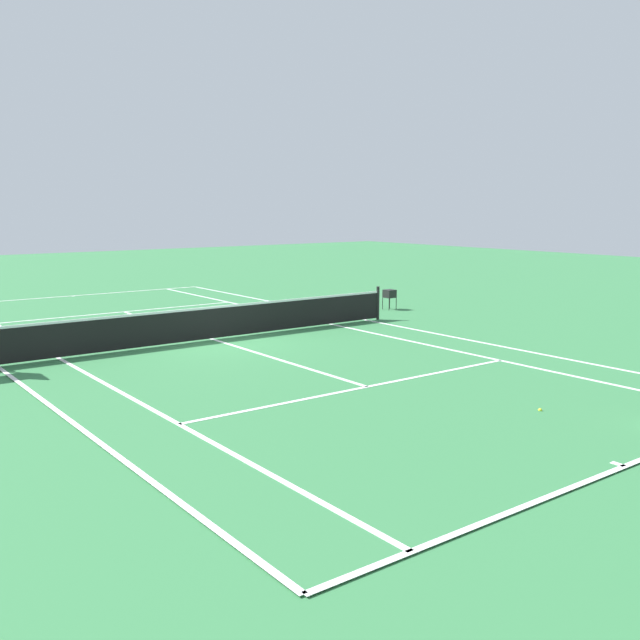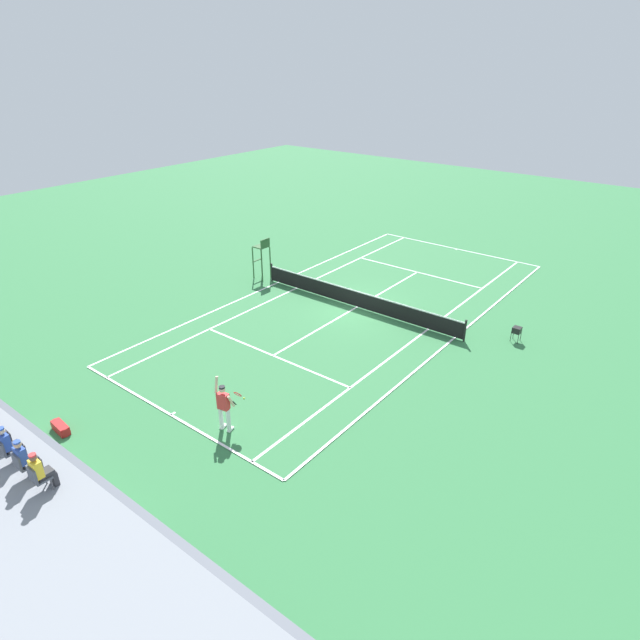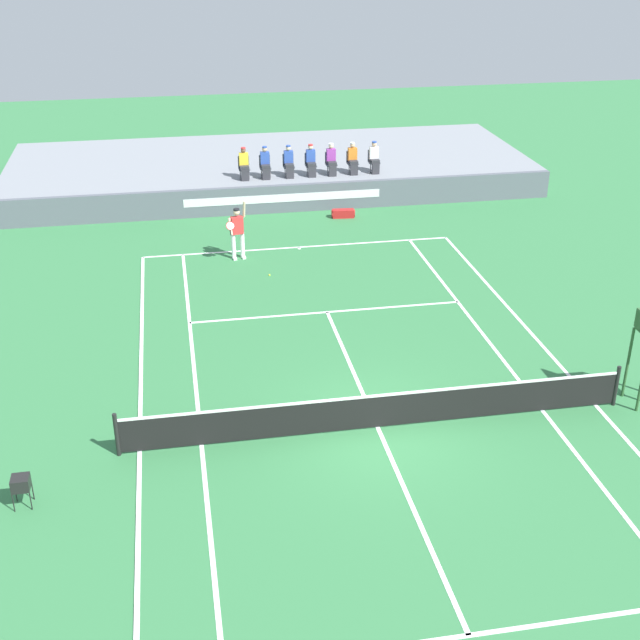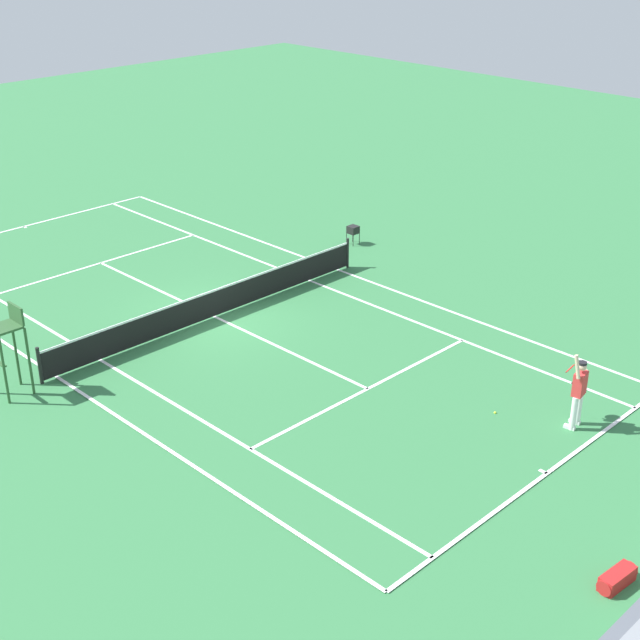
{
  "view_description": "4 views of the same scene",
  "coord_description": "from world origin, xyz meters",
  "px_view_note": "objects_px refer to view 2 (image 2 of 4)",
  "views": [
    {
      "loc": [
        9.03,
        16.86,
        3.59
      ],
      "look_at": [
        -0.67,
        3.94,
        1.0
      ],
      "focal_mm": 39.76,
      "sensor_mm": 36.0,
      "label": 1
    },
    {
      "loc": [
        -14.28,
        21.31,
        11.81
      ],
      "look_at": [
        -0.67,
        3.94,
        1.0
      ],
      "focal_mm": 30.53,
      "sensor_mm": 36.0,
      "label": 2
    },
    {
      "loc": [
        -4.32,
        -16.24,
        11.03
      ],
      "look_at": [
        -0.67,
        3.94,
        1.0
      ],
      "focal_mm": 47.68,
      "sensor_mm": 36.0,
      "label": 3
    },
    {
      "loc": [
        15.88,
        20.55,
        11.99
      ],
      "look_at": [
        -0.67,
        3.94,
        1.0
      ],
      "focal_mm": 51.6,
      "sensor_mm": 36.0,
      "label": 4
    }
  ],
  "objects_px": {
    "tennis_player": "(224,406)",
    "tennis_ball": "(244,398)",
    "spectator_seated_1": "(25,459)",
    "equipment_bag": "(61,428)",
    "umpire_chair": "(262,253)",
    "ball_hopper": "(517,330)",
    "spectator_seated_0": "(41,472)",
    "spectator_seated_2": "(9,445)"
  },
  "relations": [
    {
      "from": "spectator_seated_2",
      "to": "tennis_ball",
      "type": "distance_m",
      "value": 7.92
    },
    {
      "from": "spectator_seated_1",
      "to": "tennis_ball",
      "type": "xyz_separation_m",
      "value": [
        -0.83,
        -7.53,
        -1.69
      ]
    },
    {
      "from": "umpire_chair",
      "to": "equipment_bag",
      "type": "height_order",
      "value": "umpire_chair"
    },
    {
      "from": "spectator_seated_1",
      "to": "ball_hopper",
      "type": "height_order",
      "value": "spectator_seated_1"
    },
    {
      "from": "spectator_seated_2",
      "to": "spectator_seated_0",
      "type": "bearing_deg",
      "value": 180.0
    },
    {
      "from": "ball_hopper",
      "to": "equipment_bag",
      "type": "bearing_deg",
      "value": 58.43
    },
    {
      "from": "tennis_player",
      "to": "tennis_ball",
      "type": "bearing_deg",
      "value": -63.36
    },
    {
      "from": "tennis_ball",
      "to": "spectator_seated_0",
      "type": "bearing_deg",
      "value": 90.23
    },
    {
      "from": "spectator_seated_2",
      "to": "equipment_bag",
      "type": "xyz_separation_m",
      "value": [
        1.81,
        -2.2,
        -1.56
      ]
    },
    {
      "from": "spectator_seated_1",
      "to": "tennis_ball",
      "type": "bearing_deg",
      "value": -96.26
    },
    {
      "from": "spectator_seated_1",
      "to": "umpire_chair",
      "type": "height_order",
      "value": "umpire_chair"
    },
    {
      "from": "tennis_ball",
      "to": "equipment_bag",
      "type": "bearing_deg",
      "value": 56.02
    },
    {
      "from": "spectator_seated_0",
      "to": "spectator_seated_2",
      "type": "height_order",
      "value": "same"
    },
    {
      "from": "tennis_player",
      "to": "ball_hopper",
      "type": "height_order",
      "value": "tennis_player"
    },
    {
      "from": "tennis_ball",
      "to": "ball_hopper",
      "type": "height_order",
      "value": "ball_hopper"
    },
    {
      "from": "ball_hopper",
      "to": "tennis_player",
      "type": "bearing_deg",
      "value": 66.35
    },
    {
      "from": "spectator_seated_1",
      "to": "tennis_player",
      "type": "distance_m",
      "value": 6.09
    },
    {
      "from": "spectator_seated_0",
      "to": "spectator_seated_2",
      "type": "relative_size",
      "value": 1.0
    },
    {
      "from": "spectator_seated_1",
      "to": "tennis_player",
      "type": "xyz_separation_m",
      "value": [
        -1.69,
        -5.8,
        -0.73
      ]
    },
    {
      "from": "tennis_player",
      "to": "tennis_ball",
      "type": "height_order",
      "value": "tennis_player"
    },
    {
      "from": "spectator_seated_0",
      "to": "spectator_seated_2",
      "type": "bearing_deg",
      "value": 0.0
    },
    {
      "from": "spectator_seated_0",
      "to": "equipment_bag",
      "type": "relative_size",
      "value": 1.37
    },
    {
      "from": "spectator_seated_1",
      "to": "tennis_player",
      "type": "bearing_deg",
      "value": -106.25
    },
    {
      "from": "spectator_seated_2",
      "to": "tennis_ball",
      "type": "xyz_separation_m",
      "value": [
        -1.78,
        -7.53,
        -1.69
      ]
    },
    {
      "from": "spectator_seated_1",
      "to": "equipment_bag",
      "type": "xyz_separation_m",
      "value": [
        2.77,
        -2.2,
        -1.56
      ]
    },
    {
      "from": "tennis_ball",
      "to": "umpire_chair",
      "type": "distance_m",
      "value": 12.52
    },
    {
      "from": "spectator_seated_0",
      "to": "ball_hopper",
      "type": "relative_size",
      "value": 1.81
    },
    {
      "from": "spectator_seated_0",
      "to": "spectator_seated_1",
      "type": "distance_m",
      "value": 0.86
    },
    {
      "from": "tennis_player",
      "to": "umpire_chair",
      "type": "xyz_separation_m",
      "value": [
        8.87,
        -11.24,
        0.56
      ]
    },
    {
      "from": "tennis_player",
      "to": "umpire_chair",
      "type": "relative_size",
      "value": 0.85
    },
    {
      "from": "spectator_seated_1",
      "to": "spectator_seated_2",
      "type": "xyz_separation_m",
      "value": [
        0.96,
        0.0,
        0.0
      ]
    },
    {
      "from": "tennis_ball",
      "to": "umpire_chair",
      "type": "relative_size",
      "value": 0.03
    },
    {
      "from": "umpire_chair",
      "to": "equipment_bag",
      "type": "bearing_deg",
      "value": 106.56
    },
    {
      "from": "umpire_chair",
      "to": "ball_hopper",
      "type": "bearing_deg",
      "value": -174.19
    },
    {
      "from": "tennis_ball",
      "to": "ball_hopper",
      "type": "bearing_deg",
      "value": -120.36
    },
    {
      "from": "spectator_seated_1",
      "to": "equipment_bag",
      "type": "bearing_deg",
      "value": -38.46
    },
    {
      "from": "tennis_player",
      "to": "tennis_ball",
      "type": "relative_size",
      "value": 30.63
    },
    {
      "from": "umpire_chair",
      "to": "tennis_player",
      "type": "bearing_deg",
      "value": 128.29
    },
    {
      "from": "equipment_bag",
      "to": "spectator_seated_1",
      "type": "bearing_deg",
      "value": 141.54
    },
    {
      "from": "spectator_seated_0",
      "to": "umpire_chair",
      "type": "bearing_deg",
      "value": -64.75
    },
    {
      "from": "spectator_seated_1",
      "to": "ball_hopper",
      "type": "bearing_deg",
      "value": -111.41
    },
    {
      "from": "spectator_seated_1",
      "to": "tennis_ball",
      "type": "distance_m",
      "value": 7.76
    }
  ]
}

